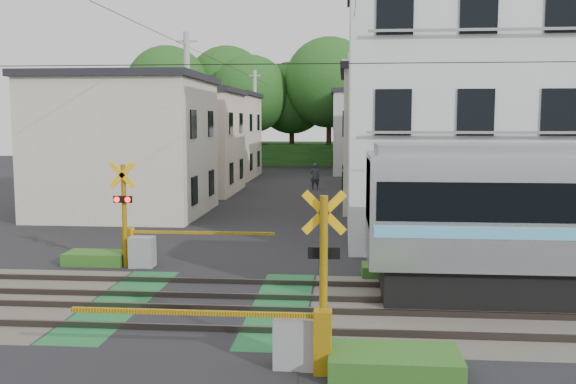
# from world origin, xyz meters

# --- Properties ---
(ground) EXTENTS (120.00, 120.00, 0.00)m
(ground) POSITION_xyz_m (0.00, 0.00, 0.00)
(ground) COLOR black
(track_bed) EXTENTS (120.00, 120.00, 0.14)m
(track_bed) POSITION_xyz_m (0.00, 0.00, 0.04)
(track_bed) COLOR #47423A
(track_bed) RESTS_ON ground
(crossing_signal_near) EXTENTS (4.74, 0.65, 3.09)m
(crossing_signal_near) POSITION_xyz_m (2.59, -3.65, 0.71)
(crossing_signal_near) COLOR #FEB80D
(crossing_signal_near) RESTS_ON ground
(crossing_signal_far) EXTENTS (4.74, 0.65, 3.09)m
(crossing_signal_far) POSITION_xyz_m (-2.59, 3.65, 0.71)
(crossing_signal_far) COLOR #FEB80D
(crossing_signal_far) RESTS_ON ground
(apartment_block) EXTENTS (10.20, 8.36, 9.30)m
(apartment_block) POSITION_xyz_m (8.50, 9.49, 4.66)
(apartment_block) COLOR silver
(apartment_block) RESTS_ON ground
(houses_row) EXTENTS (22.07, 31.35, 6.80)m
(houses_row) POSITION_xyz_m (0.25, 25.92, 3.24)
(houses_row) COLOR beige
(houses_row) RESTS_ON ground
(tree_hill) EXTENTS (40.00, 13.53, 11.89)m
(tree_hill) POSITION_xyz_m (-0.55, 48.18, 5.97)
(tree_hill) COLOR #214E1A
(tree_hill) RESTS_ON ground
(catenary) EXTENTS (60.00, 5.04, 7.00)m
(catenary) POSITION_xyz_m (6.00, 0.03, 3.70)
(catenary) COLOR #2D2D33
(catenary) RESTS_ON ground
(utility_poles) EXTENTS (7.90, 42.00, 8.00)m
(utility_poles) POSITION_xyz_m (-1.05, 23.01, 4.08)
(utility_poles) COLOR #A5A5A0
(utility_poles) RESTS_ON ground
(pedestrian) EXTENTS (0.65, 0.48, 1.63)m
(pedestrian) POSITION_xyz_m (1.55, 25.16, 0.82)
(pedestrian) COLOR #2C3038
(pedestrian) RESTS_ON ground
(weed_patches) EXTENTS (10.25, 8.80, 0.40)m
(weed_patches) POSITION_xyz_m (1.76, -0.09, 0.18)
(weed_patches) COLOR #2D5E1E
(weed_patches) RESTS_ON ground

